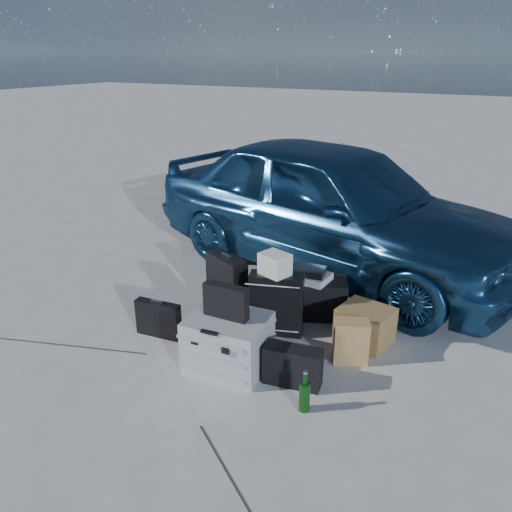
{
  "coord_description": "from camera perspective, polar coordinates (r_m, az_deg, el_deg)",
  "views": [
    {
      "loc": [
        1.87,
        -2.95,
        2.38
      ],
      "look_at": [
        -0.18,
        0.85,
        0.6
      ],
      "focal_mm": 35.0,
      "sensor_mm": 36.0,
      "label": 1
    }
  ],
  "objects": [
    {
      "name": "white_carton",
      "position": [
        4.32,
        2.17,
        -0.94
      ],
      "size": [
        0.29,
        0.26,
        0.19
      ],
      "primitive_type": "cube",
      "rotation": [
        0.0,
        0.0,
        -0.31
      ],
      "color": "beige",
      "rests_on": "suitcase_right"
    },
    {
      "name": "flat_box_black",
      "position": [
        4.7,
        6.06,
        -1.71
      ],
      "size": [
        0.33,
        0.25,
        0.06
      ],
      "primitive_type": "cube",
      "rotation": [
        0.0,
        0.0,
        0.14
      ],
      "color": "black",
      "rests_on": "flat_box_white"
    },
    {
      "name": "kraft_bag",
      "position": [
        4.2,
        10.8,
        -9.56
      ],
      "size": [
        0.32,
        0.26,
        0.37
      ],
      "primitive_type": "cube",
      "rotation": [
        0.0,
        0.0,
        0.41
      ],
      "color": "#A98849",
      "rests_on": "ground"
    },
    {
      "name": "suitcase_left",
      "position": [
        4.78,
        -3.36,
        -3.43
      ],
      "size": [
        0.49,
        0.34,
        0.61
      ],
      "primitive_type": "cube",
      "rotation": [
        0.0,
        0.0,
        -0.42
      ],
      "color": "black",
      "rests_on": "ground"
    },
    {
      "name": "suitcase_right",
      "position": [
        4.47,
        2.34,
        -5.5
      ],
      "size": [
        0.51,
        0.31,
        0.58
      ],
      "primitive_type": "cube",
      "rotation": [
        0.0,
        0.0,
        0.32
      ],
      "color": "black",
      "rests_on": "ground"
    },
    {
      "name": "cardboard_box",
      "position": [
        4.5,
        12.36,
        -7.75
      ],
      "size": [
        0.49,
        0.45,
        0.32
      ],
      "primitive_type": "cube",
      "rotation": [
        0.0,
        0.0,
        -0.19
      ],
      "color": "olive",
      "rests_on": "ground"
    },
    {
      "name": "laptop_bag",
      "position": [
        3.89,
        -3.46,
        -5.2
      ],
      "size": [
        0.37,
        0.1,
        0.27
      ],
      "primitive_type": "cube",
      "rotation": [
        0.0,
        0.0,
        0.04
      ],
      "color": "black",
      "rests_on": "pelican_case"
    },
    {
      "name": "flat_box_white",
      "position": [
        4.74,
        6.08,
        -2.36
      ],
      "size": [
        0.4,
        0.31,
        0.07
      ],
      "primitive_type": "cube",
      "rotation": [
        0.0,
        0.0,
        -0.07
      ],
      "color": "beige",
      "rests_on": "duffel_bag"
    },
    {
      "name": "duffel_bag",
      "position": [
        4.83,
        5.8,
        -4.71
      ],
      "size": [
        0.81,
        0.59,
        0.37
      ],
      "primitive_type": "cube",
      "rotation": [
        0.0,
        0.0,
        0.41
      ],
      "color": "black",
      "rests_on": "ground"
    },
    {
      "name": "messenger_bag",
      "position": [
        3.9,
        4.21,
        -12.43
      ],
      "size": [
        0.46,
        0.23,
        0.31
      ],
      "primitive_type": "cube",
      "rotation": [
        0.0,
        0.0,
        0.16
      ],
      "color": "black",
      "rests_on": "ground"
    },
    {
      "name": "green_bottle",
      "position": [
        3.65,
        5.58,
        -15.19
      ],
      "size": [
        0.1,
        0.1,
        0.31
      ],
      "primitive_type": "cylinder",
      "rotation": [
        0.0,
        0.0,
        -0.33
      ],
      "color": "black",
      "rests_on": "ground"
    },
    {
      "name": "car",
      "position": [
        5.78,
        8.58,
        5.77
      ],
      "size": [
        4.7,
        2.73,
        1.5
      ],
      "primitive_type": "imported",
      "rotation": [
        0.0,
        0.0,
        1.34
      ],
      "color": "#225181",
      "rests_on": "ground"
    },
    {
      "name": "briefcase",
      "position": [
        4.56,
        -11.09,
        -7.09
      ],
      "size": [
        0.43,
        0.14,
        0.33
      ],
      "primitive_type": "cube",
      "rotation": [
        0.0,
        0.0,
        0.1
      ],
      "color": "black",
      "rests_on": "ground"
    },
    {
      "name": "ground",
      "position": [
        4.22,
        -3.38,
        -11.96
      ],
      "size": [
        60.0,
        60.0,
        0.0
      ],
      "primitive_type": "plane",
      "color": "beige",
      "rests_on": "ground"
    },
    {
      "name": "pelican_case",
      "position": [
        4.05,
        -3.19,
        -9.81
      ],
      "size": [
        0.66,
        0.56,
        0.44
      ],
      "primitive_type": "cube",
      "rotation": [
        0.0,
        0.0,
        0.09
      ],
      "color": "#97999C",
      "rests_on": "ground"
    }
  ]
}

